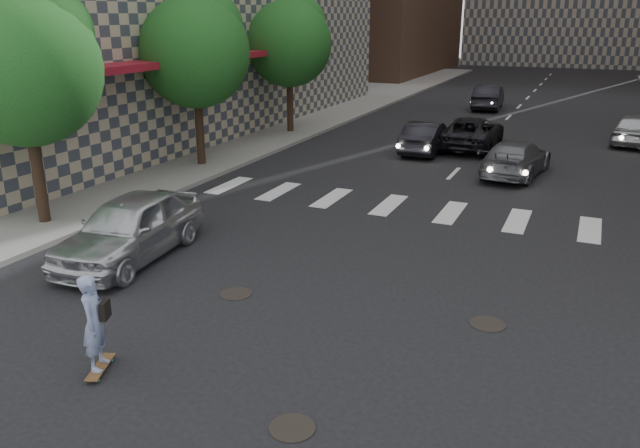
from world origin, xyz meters
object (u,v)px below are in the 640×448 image
at_px(tree_a, 27,61).
at_px(traffic_car_a, 426,137).
at_px(traffic_car_c, 471,133).
at_px(traffic_car_d, 635,129).
at_px(tree_b, 198,47).
at_px(traffic_car_e, 488,97).
at_px(traffic_car_b, 516,158).
at_px(tree_c, 291,39).
at_px(skateboarder, 95,322).
at_px(silver_sedan, 130,228).

height_order(tree_a, traffic_car_a, tree_a).
distance_m(traffic_car_a, traffic_car_c, 2.36).
height_order(tree_a, traffic_car_d, tree_a).
xyz_separation_m(tree_b, traffic_car_e, (7.71, 20.86, -3.88)).
height_order(traffic_car_b, traffic_car_c, traffic_car_c).
distance_m(tree_c, traffic_car_c, 9.92).
relative_size(skateboarder, traffic_car_b, 0.39).
relative_size(tree_c, traffic_car_d, 1.53).
relative_size(tree_b, traffic_car_e, 1.41).
xyz_separation_m(skateboarder, traffic_car_d, (9.01, 25.49, -0.20)).
bearing_deg(tree_a, tree_c, 90.00).
relative_size(tree_c, traffic_car_b, 1.43).
bearing_deg(tree_c, traffic_car_a, -13.49).
relative_size(silver_sedan, traffic_car_e, 1.01).
bearing_deg(tree_b, traffic_car_b, 17.00).
bearing_deg(tree_b, traffic_car_e, 69.73).
relative_size(traffic_car_a, traffic_car_b, 0.91).
height_order(skateboarder, traffic_car_e, skateboarder).
bearing_deg(silver_sedan, traffic_car_e, 77.33).
xyz_separation_m(skateboarder, silver_sedan, (-2.99, 4.43, -0.13)).
relative_size(traffic_car_c, traffic_car_e, 1.10).
xyz_separation_m(traffic_car_b, traffic_car_d, (4.33, 8.37, 0.07)).
height_order(tree_a, traffic_car_c, tree_a).
relative_size(tree_a, traffic_car_c, 1.29).
height_order(tree_a, traffic_car_e, tree_a).
height_order(traffic_car_b, traffic_car_d, traffic_car_d).
bearing_deg(tree_a, traffic_car_b, 44.83).
relative_size(silver_sedan, traffic_car_a, 1.13).
bearing_deg(traffic_car_e, silver_sedan, 79.21).
height_order(tree_a, silver_sedan, tree_a).
relative_size(tree_b, traffic_car_a, 1.58).
bearing_deg(traffic_car_a, traffic_car_e, -92.20).
distance_m(tree_a, traffic_car_d, 25.83).
bearing_deg(traffic_car_e, traffic_car_a, 85.36).
bearing_deg(silver_sedan, skateboarder, -61.51).
bearing_deg(tree_a, traffic_car_a, 62.32).
bearing_deg(tree_c, silver_sedan, -77.01).
xyz_separation_m(skateboarder, traffic_car_c, (2.17, 21.46, -0.23)).
bearing_deg(traffic_car_d, traffic_car_a, 41.66).
bearing_deg(tree_c, traffic_car_d, 13.83).
height_order(silver_sedan, traffic_car_b, silver_sedan).
relative_size(skateboarder, silver_sedan, 0.38).
distance_m(skateboarder, traffic_car_a, 19.78).
distance_m(tree_b, traffic_car_b, 12.79).
distance_m(tree_b, tree_c, 8.00).
relative_size(tree_b, skateboarder, 3.69).
height_order(tree_b, skateboarder, tree_b).
distance_m(tree_c, traffic_car_b, 13.06).
distance_m(tree_b, traffic_car_d, 20.30).
distance_m(traffic_car_b, traffic_car_e, 17.75).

